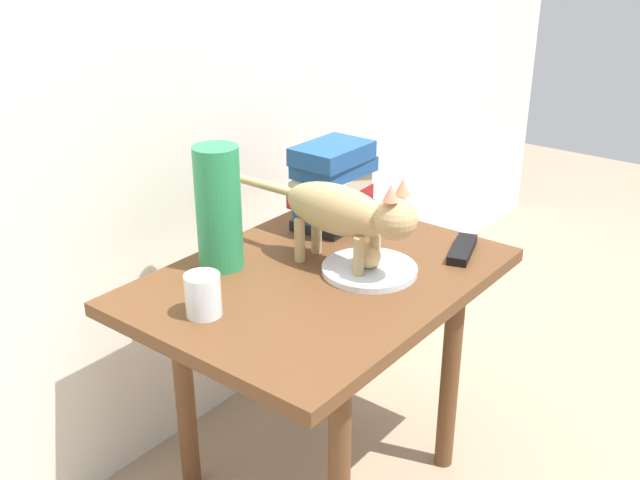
{
  "coord_description": "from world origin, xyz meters",
  "views": [
    {
      "loc": [
        -1.13,
        -0.89,
        1.25
      ],
      "look_at": [
        0.0,
        0.0,
        0.62
      ],
      "focal_mm": 41.81,
      "sensor_mm": 36.0,
      "label": 1
    }
  ],
  "objects_px": {
    "plate": "(369,269)",
    "tv_remote": "(462,249)",
    "side_table": "(320,305)",
    "candle_jar": "(203,297)",
    "cat": "(346,212)",
    "green_vase": "(219,208)",
    "book_stack": "(332,185)",
    "bread_roll": "(367,255)"
  },
  "relations": [
    {
      "from": "side_table",
      "to": "plate",
      "type": "bearing_deg",
      "value": -47.68
    },
    {
      "from": "candle_jar",
      "to": "plate",
      "type": "bearing_deg",
      "value": -22.71
    },
    {
      "from": "candle_jar",
      "to": "book_stack",
      "type": "bearing_deg",
      "value": 8.76
    },
    {
      "from": "bread_roll",
      "to": "book_stack",
      "type": "bearing_deg",
      "value": 53.38
    },
    {
      "from": "plate",
      "to": "bread_roll",
      "type": "relative_size",
      "value": 2.59
    },
    {
      "from": "cat",
      "to": "green_vase",
      "type": "xyz_separation_m",
      "value": [
        -0.16,
        0.22,
        0.0
      ]
    },
    {
      "from": "bread_roll",
      "to": "cat",
      "type": "bearing_deg",
      "value": 112.57
    },
    {
      "from": "plate",
      "to": "tv_remote",
      "type": "xyz_separation_m",
      "value": [
        0.21,
        -0.11,
        0.0
      ]
    },
    {
      "from": "side_table",
      "to": "green_vase",
      "type": "height_order",
      "value": "green_vase"
    },
    {
      "from": "plate",
      "to": "tv_remote",
      "type": "relative_size",
      "value": 1.38
    },
    {
      "from": "side_table",
      "to": "candle_jar",
      "type": "relative_size",
      "value": 9.26
    },
    {
      "from": "side_table",
      "to": "tv_remote",
      "type": "height_order",
      "value": "tv_remote"
    },
    {
      "from": "plate",
      "to": "bread_roll",
      "type": "height_order",
      "value": "bread_roll"
    },
    {
      "from": "side_table",
      "to": "cat",
      "type": "distance_m",
      "value": 0.22
    },
    {
      "from": "plate",
      "to": "candle_jar",
      "type": "distance_m",
      "value": 0.38
    },
    {
      "from": "candle_jar",
      "to": "tv_remote",
      "type": "height_order",
      "value": "candle_jar"
    },
    {
      "from": "plate",
      "to": "tv_remote",
      "type": "height_order",
      "value": "tv_remote"
    },
    {
      "from": "plate",
      "to": "book_stack",
      "type": "bearing_deg",
      "value": 54.2
    },
    {
      "from": "green_vase",
      "to": "tv_remote",
      "type": "bearing_deg",
      "value": -45.09
    },
    {
      "from": "cat",
      "to": "candle_jar",
      "type": "relative_size",
      "value": 5.64
    },
    {
      "from": "side_table",
      "to": "tv_remote",
      "type": "distance_m",
      "value": 0.35
    },
    {
      "from": "book_stack",
      "to": "plate",
      "type": "bearing_deg",
      "value": -125.8
    },
    {
      "from": "bread_roll",
      "to": "cat",
      "type": "height_order",
      "value": "cat"
    },
    {
      "from": "green_vase",
      "to": "candle_jar",
      "type": "height_order",
      "value": "green_vase"
    },
    {
      "from": "plate",
      "to": "cat",
      "type": "xyz_separation_m",
      "value": [
        -0.02,
        0.05,
        0.13
      ]
    },
    {
      "from": "plate",
      "to": "book_stack",
      "type": "xyz_separation_m",
      "value": [
        0.16,
        0.23,
        0.1
      ]
    },
    {
      "from": "cat",
      "to": "green_vase",
      "type": "distance_m",
      "value": 0.27
    },
    {
      "from": "bread_roll",
      "to": "candle_jar",
      "type": "xyz_separation_m",
      "value": [
        -0.35,
        0.14,
        -0.0
      ]
    },
    {
      "from": "book_stack",
      "to": "green_vase",
      "type": "bearing_deg",
      "value": 171.58
    },
    {
      "from": "book_stack",
      "to": "tv_remote",
      "type": "distance_m",
      "value": 0.35
    },
    {
      "from": "plate",
      "to": "green_vase",
      "type": "distance_m",
      "value": 0.35
    },
    {
      "from": "plate",
      "to": "cat",
      "type": "relative_size",
      "value": 0.43
    },
    {
      "from": "plate",
      "to": "candle_jar",
      "type": "xyz_separation_m",
      "value": [
        -0.35,
        0.15,
        0.03
      ]
    },
    {
      "from": "candle_jar",
      "to": "tv_remote",
      "type": "bearing_deg",
      "value": -24.65
    },
    {
      "from": "tv_remote",
      "to": "green_vase",
      "type": "bearing_deg",
      "value": 117.01
    },
    {
      "from": "side_table",
      "to": "bread_roll",
      "type": "distance_m",
      "value": 0.15
    },
    {
      "from": "side_table",
      "to": "tv_remote",
      "type": "xyz_separation_m",
      "value": [
        0.28,
        -0.19,
        0.09
      ]
    },
    {
      "from": "side_table",
      "to": "plate",
      "type": "relative_size",
      "value": 3.79
    },
    {
      "from": "green_vase",
      "to": "candle_jar",
      "type": "xyz_separation_m",
      "value": [
        -0.18,
        -0.13,
        -0.1
      ]
    },
    {
      "from": "plate",
      "to": "bread_roll",
      "type": "distance_m",
      "value": 0.03
    },
    {
      "from": "cat",
      "to": "green_vase",
      "type": "bearing_deg",
      "value": 124.9
    },
    {
      "from": "cat",
      "to": "tv_remote",
      "type": "bearing_deg",
      "value": -35.33
    }
  ]
}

